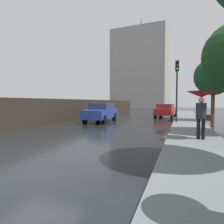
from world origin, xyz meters
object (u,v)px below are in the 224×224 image
object	(u,v)px
pedestrian_with_umbrella_near	(201,101)
car_red_mid_road	(166,110)
traffic_light	(177,80)
car_blue_near_kerb	(101,112)
street_tree_near	(213,77)

from	to	relation	value
pedestrian_with_umbrella_near	car_red_mid_road	bearing A→B (deg)	116.35
car_red_mid_road	traffic_light	xyz separation A→B (m)	(1.24, -6.32, 2.51)
car_blue_near_kerb	car_red_mid_road	size ratio (longest dim) A/B	0.97
pedestrian_with_umbrella_near	traffic_light	xyz separation A→B (m)	(-1.09, 6.89, 1.58)
street_tree_near	traffic_light	bearing A→B (deg)	-142.30
traffic_light	street_tree_near	size ratio (longest dim) A/B	0.88
street_tree_near	pedestrian_with_umbrella_near	bearing A→B (deg)	-100.11
car_red_mid_road	traffic_light	size ratio (longest dim) A/B	1.03
car_blue_near_kerb	pedestrian_with_umbrella_near	distance (m)	9.53
car_red_mid_road	pedestrian_with_umbrella_near	xyz separation A→B (m)	(2.33, -13.21, 0.93)
car_red_mid_road	pedestrian_with_umbrella_near	world-z (taller)	pedestrian_with_umbrella_near
car_blue_near_kerb	traffic_light	size ratio (longest dim) A/B	1.01
car_blue_near_kerb	street_tree_near	world-z (taller)	street_tree_near
car_blue_near_kerb	pedestrian_with_umbrella_near	world-z (taller)	pedestrian_with_umbrella_near
pedestrian_with_umbrella_near	traffic_light	distance (m)	7.15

